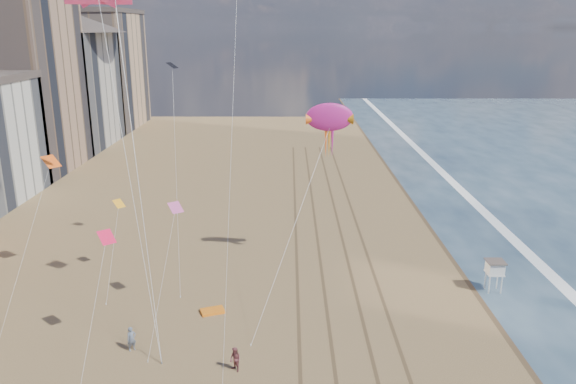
# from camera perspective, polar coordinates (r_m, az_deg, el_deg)

# --- Properties ---
(wet_sand) EXTENTS (260.00, 260.00, 0.00)m
(wet_sand) POSITION_cam_1_polar(r_m,az_deg,el_deg) (66.99, 18.42, -4.44)
(wet_sand) COLOR #42301E
(wet_sand) RESTS_ON ground
(foam) EXTENTS (260.00, 260.00, 0.00)m
(foam) POSITION_cam_1_polar(r_m,az_deg,el_deg) (68.42, 21.77, -4.35)
(foam) COLOR white
(foam) RESTS_ON ground
(tracks) EXTENTS (7.68, 120.00, 0.01)m
(tracks) POSITION_cam_1_polar(r_m,az_deg,el_deg) (54.60, 4.92, -8.41)
(tracks) COLOR brown
(tracks) RESTS_ON ground
(lifeguard_stand) EXTENTS (1.62, 1.62, 2.92)m
(lifeguard_stand) POSITION_cam_1_polar(r_m,az_deg,el_deg) (53.69, 20.28, -7.25)
(lifeguard_stand) COLOR silver
(lifeguard_stand) RESTS_ON ground
(grounded_kite) EXTENTS (2.23, 1.82, 0.22)m
(grounded_kite) POSITION_cam_1_polar(r_m,az_deg,el_deg) (48.25, -7.68, -11.89)
(grounded_kite) COLOR orange
(grounded_kite) RESTS_ON ground
(show_kite) EXTENTS (5.51, 7.66, 21.03)m
(show_kite) POSITION_cam_1_polar(r_m,az_deg,el_deg) (51.93, 4.23, 7.54)
(show_kite) COLOR #B91C7D
(show_kite) RESTS_ON ground
(kite_flyer_a) EXTENTS (0.81, 0.76, 1.86)m
(kite_flyer_a) POSITION_cam_1_polar(r_m,az_deg,el_deg) (43.96, -15.61, -14.18)
(kite_flyer_a) COLOR slate
(kite_flyer_a) RESTS_ON ground
(kite_flyer_b) EXTENTS (1.09, 1.09, 1.79)m
(kite_flyer_b) POSITION_cam_1_polar(r_m,az_deg,el_deg) (40.41, -5.38, -16.59)
(kite_flyer_b) COLOR brown
(kite_flyer_b) RESTS_ON ground
(small_kites) EXTENTS (20.12, 19.34, 20.34)m
(small_kites) POSITION_cam_1_polar(r_m,az_deg,el_deg) (46.23, -15.01, 5.98)
(small_kites) COLOR black
(small_kites) RESTS_ON ground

